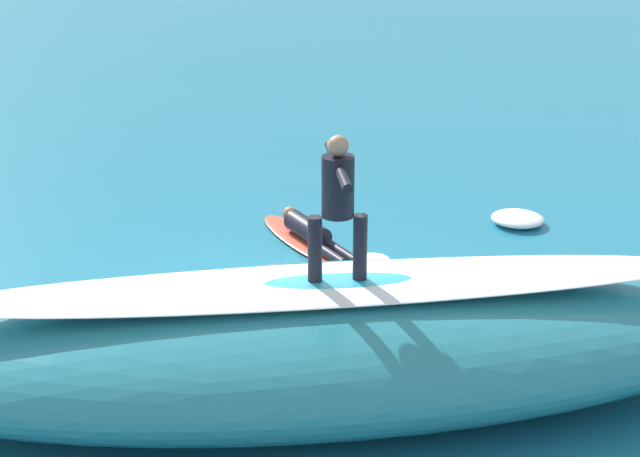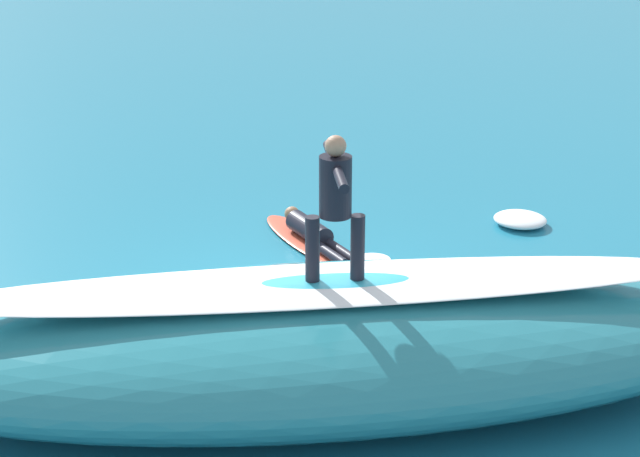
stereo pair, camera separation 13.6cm
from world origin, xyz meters
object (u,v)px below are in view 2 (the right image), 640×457
at_px(surfer_riding, 335,197).
at_px(surfer_paddling, 314,233).
at_px(surfboard_paddling, 309,242).
at_px(surfboard_riding, 335,284).

distance_m(surfer_riding, surfer_paddling, 4.47).
relative_size(surfboard_paddling, surfer_paddling, 1.47).
height_order(surfer_riding, surfer_paddling, surfer_riding).
xyz_separation_m(surfboard_riding, surfboard_paddling, (0.30, -4.14, -1.20)).
xyz_separation_m(surfboard_paddling, surfer_paddling, (-0.06, 0.11, 0.16)).
height_order(surfboard_riding, surfer_paddling, surfboard_riding).
distance_m(surfboard_paddling, surfer_paddling, 0.21).
bearing_deg(surfer_paddling, surfboard_paddling, 0.00).
relative_size(surfer_riding, surfboard_paddling, 0.62).
height_order(surfboard_riding, surfer_riding, surfer_riding).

